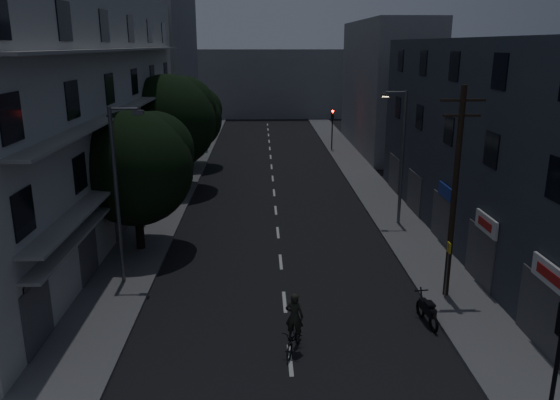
{
  "coord_description": "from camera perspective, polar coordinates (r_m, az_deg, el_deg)",
  "views": [
    {
      "loc": [
        -0.96,
        -14.84,
        10.67
      ],
      "look_at": [
        0.0,
        12.0,
        3.0
      ],
      "focal_mm": 35.0,
      "sensor_mm": 36.0,
      "label": 1
    }
  ],
  "objects": [
    {
      "name": "tree_near",
      "position": [
        29.1,
        -14.78,
        3.7
      ],
      "size": [
        5.98,
        5.98,
        7.38
      ],
      "color": "black",
      "rests_on": "sidewalk_left"
    },
    {
      "name": "bus_stop_sign",
      "position": [
        24.27,
        17.14,
        -6.02
      ],
      "size": [
        0.06,
        0.35,
        2.52
      ],
      "color": "#595B60",
      "rests_on": "sidewalk_right"
    },
    {
      "name": "building_left",
      "position": [
        34.83,
        -20.73,
        8.87
      ],
      "size": [
        7.0,
        36.0,
        14.0
      ],
      "color": "#AFAFAA",
      "rests_on": "ground"
    },
    {
      "name": "street_lamp_left_near",
      "position": [
        25.04,
        -16.51,
        1.24
      ],
      "size": [
        1.51,
        0.25,
        8.0
      ],
      "color": "#515257",
      "rests_on": "sidewalk_left"
    },
    {
      "name": "tree_far",
      "position": [
        49.15,
        -9.4,
        8.64
      ],
      "size": [
        5.74,
        5.74,
        7.1
      ],
      "color": "black",
      "rests_on": "sidewalk_left"
    },
    {
      "name": "street_lamp_left_far",
      "position": [
        44.27,
        -9.87,
        7.83
      ],
      "size": [
        1.51,
        0.25,
        8.0
      ],
      "color": "#56585D",
      "rests_on": "sidewalk_left"
    },
    {
      "name": "sidewalk_left",
      "position": [
        41.74,
        -10.99,
        0.94
      ],
      "size": [
        3.0,
        90.0,
        0.15
      ],
      "primitive_type": "cube",
      "color": "#565659",
      "rests_on": "ground"
    },
    {
      "name": "building_far_end",
      "position": [
        85.03,
        -1.43,
        12.12
      ],
      "size": [
        24.0,
        8.0,
        10.0
      ],
      "primitive_type": "cube",
      "color": "slate",
      "rests_on": "ground"
    },
    {
      "name": "building_right",
      "position": [
        32.03,
        21.94,
        5.49
      ],
      "size": [
        6.19,
        28.0,
        11.0
      ],
      "color": "#2B313B",
      "rests_on": "ground"
    },
    {
      "name": "traffic_signal_far_left",
      "position": [
        55.98,
        -7.75,
        8.03
      ],
      "size": [
        0.28,
        0.37,
        4.1
      ],
      "color": "black",
      "rests_on": "sidewalk_left"
    },
    {
      "name": "building_far_left",
      "position": [
        63.86,
        -12.33,
        13.19
      ],
      "size": [
        6.0,
        20.0,
        16.0
      ],
      "primitive_type": "cube",
      "color": "slate",
      "rests_on": "ground"
    },
    {
      "name": "lane_markings",
      "position": [
        47.32,
        -0.83,
        2.91
      ],
      "size": [
        0.15,
        60.5,
        0.01
      ],
      "color": "beige",
      "rests_on": "ground"
    },
    {
      "name": "tree_mid",
      "position": [
        41.13,
        -11.46,
        8.36
      ],
      "size": [
        6.92,
        6.92,
        8.51
      ],
      "color": "black",
      "rests_on": "sidewalk_left"
    },
    {
      "name": "utility_pole",
      "position": [
        23.7,
        17.8,
        0.99
      ],
      "size": [
        1.8,
        0.24,
        9.0
      ],
      "color": "black",
      "rests_on": "sidewalk_right"
    },
    {
      "name": "traffic_signal_far_right",
      "position": [
        56.73,
        5.5,
        8.2
      ],
      "size": [
        0.28,
        0.37,
        4.1
      ],
      "color": "black",
      "rests_on": "sidewalk_right"
    },
    {
      "name": "building_far_right",
      "position": [
        58.45,
        11.0,
        11.57
      ],
      "size": [
        6.0,
        20.0,
        13.0
      ],
      "primitive_type": "cube",
      "color": "slate",
      "rests_on": "ground"
    },
    {
      "name": "street_lamp_right",
      "position": [
        33.11,
        12.5,
        5.0
      ],
      "size": [
        1.51,
        0.25,
        8.0
      ],
      "color": "#585B60",
      "rests_on": "sidewalk_right"
    },
    {
      "name": "motorcycle",
      "position": [
        22.76,
        15.13,
        -11.19
      ],
      "size": [
        0.58,
        1.99,
        1.28
      ],
      "rotation": [
        0.0,
        0.0,
        0.12
      ],
      "color": "black",
      "rests_on": "ground"
    },
    {
      "name": "cyclist",
      "position": [
        20.08,
        1.5,
        -13.62
      ],
      "size": [
        1.16,
        1.91,
        2.28
      ],
      "rotation": [
        0.0,
        0.0,
        -0.32
      ],
      "color": "black",
      "rests_on": "ground"
    },
    {
      "name": "sidewalk_right",
      "position": [
        42.08,
        9.62,
        1.13
      ],
      "size": [
        3.0,
        90.0,
        0.15
      ],
      "primitive_type": "cube",
      "color": "#565659",
      "rests_on": "ground"
    },
    {
      "name": "ground",
      "position": [
        41.26,
        -0.64,
        0.95
      ],
      "size": [
        160.0,
        160.0,
        0.0
      ],
      "primitive_type": "plane",
      "color": "black",
      "rests_on": "ground"
    }
  ]
}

